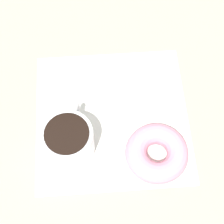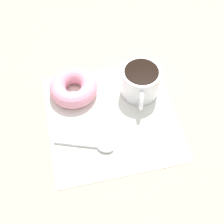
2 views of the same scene
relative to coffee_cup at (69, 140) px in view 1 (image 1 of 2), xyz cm
name	(u,v)px [view 1 (image 1 of 2)]	position (x,y,z in cm)	size (l,w,h in cm)	color
ground_plane	(107,123)	(7.31, 4.86, -5.01)	(120.00, 120.00, 2.00)	tan
napkin	(112,117)	(8.38, 5.44, -3.86)	(29.36, 29.36, 0.30)	white
coffee_cup	(69,140)	(0.00, 0.00, 0.00)	(9.02, 11.64, 7.14)	white
donut	(157,153)	(15.43, -3.67, -1.75)	(11.49, 11.49, 3.93)	pink
spoon	(133,83)	(13.52, 12.28, -3.31)	(12.87, 6.45, 0.90)	silver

